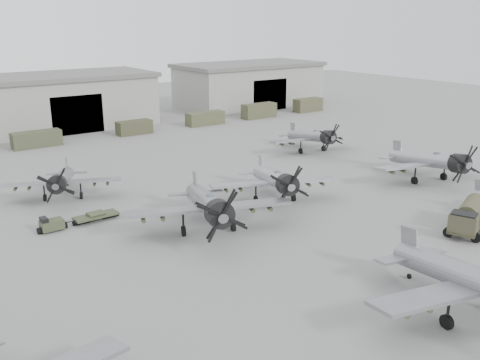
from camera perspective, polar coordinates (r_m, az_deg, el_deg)
The scene contains 15 objects.
ground at distance 41.44m, azimuth 9.87°, elevation -8.08°, with size 220.00×220.00×0.00m, color slate.
hangar_center at distance 92.96m, azimuth -18.41°, elevation 8.03°, with size 29.00×14.80×8.70m.
hangar_right at distance 110.26m, azimuth 0.96°, elevation 10.14°, with size 29.00×14.80×8.70m.
support_truck_3 at distance 80.07m, azimuth -20.88°, elevation 4.09°, with size 6.63×2.20×2.22m, color #3C412B.
support_truck_4 at distance 84.90m, azimuth -11.21°, elevation 5.52°, with size 5.42×2.20×2.10m, color #3B3C27.
support_truck_5 at distance 90.90m, azimuth -3.73°, elevation 6.57°, with size 6.61×2.20×2.20m, color #45482F.
support_truck_6 at distance 97.32m, azimuth 2.04°, elevation 7.40°, with size 6.60×2.20×2.58m, color #43442D.
support_truck_7 at distance 104.95m, azimuth 7.26°, elevation 7.95°, with size 5.89×2.20×2.52m, color #45452D.
aircraft_mid_1 at distance 44.15m, azimuth -3.38°, elevation -2.67°, with size 13.92×12.57×5.63m.
aircraft_mid_2 at distance 51.78m, azimuth 3.82°, elevation 0.02°, with size 12.52×11.34×5.11m.
aircraft_mid_3 at distance 61.82m, azimuth 19.80°, elevation 1.93°, with size 13.40×12.06×5.33m.
aircraft_far_0 at distance 55.28m, azimuth -18.52°, elevation -0.00°, with size 11.24×10.18×4.59m.
aircraft_far_1 at distance 72.14m, azimuth 7.82°, elevation 4.61°, with size 12.05×10.84×4.78m.
fuel_tanker at distance 49.05m, azimuth 23.24°, elevation -3.43°, with size 6.84×4.58×2.51m.
tug_trailer at distance 48.52m, azimuth -17.76°, elevation -4.22°, with size 6.85×1.57×1.37m.
Camera 1 is at (-27.26, -25.97, 17.31)m, focal length 40.00 mm.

